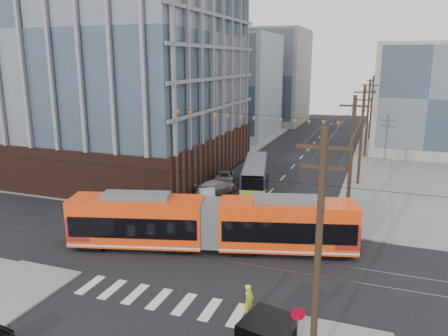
{
  "coord_description": "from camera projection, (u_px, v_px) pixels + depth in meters",
  "views": [
    {
      "loc": [
        10.59,
        -23.12,
        13.53
      ],
      "look_at": [
        -0.88,
        8.17,
        5.27
      ],
      "focal_mm": 35.0,
      "sensor_mm": 36.0,
      "label": 1
    }
  ],
  "objects": [
    {
      "name": "jersey_barrier",
      "position": [
        343.0,
        227.0,
        35.17
      ],
      "size": [
        2.15,
        4.34,
        0.85
      ],
      "primitive_type": "cube",
      "rotation": [
        0.0,
        0.0,
        -0.3
      ],
      "color": "#575560",
      "rests_on": "ground"
    },
    {
      "name": "office_building",
      "position": [
        102.0,
        54.0,
        52.73
      ],
      "size": [
        30.0,
        25.0,
        28.6
      ],
      "primitive_type": "cube",
      "color": "#381E16",
      "rests_on": "ground"
    },
    {
      "name": "city_bus",
      "position": [
        255.0,
        175.0,
        46.46
      ],
      "size": [
        4.95,
        11.45,
        3.17
      ],
      "primitive_type": null,
      "rotation": [
        0.0,
        0.0,
        0.23
      ],
      "color": "#231836",
      "rests_on": "ground"
    },
    {
      "name": "parked_car_grey",
      "position": [
        224.0,
        176.0,
        49.66
      ],
      "size": [
        3.8,
        5.54,
        1.41
      ],
      "primitive_type": "imported",
      "rotation": [
        0.0,
        0.0,
        3.46
      ],
      "color": "slate",
      "rests_on": "ground"
    },
    {
      "name": "parked_car_white",
      "position": [
        216.0,
        187.0,
        45.11
      ],
      "size": [
        3.6,
        5.59,
        1.51
      ],
      "primitive_type": "imported",
      "rotation": [
        0.0,
        0.0,
        2.83
      ],
      "color": "#B9ACAA",
      "rests_on": "ground"
    },
    {
      "name": "utility_pole_far",
      "position": [
        371.0,
        108.0,
        74.74
      ],
      "size": [
        0.3,
        0.3,
        11.0
      ],
      "primitive_type": "cylinder",
      "color": "black",
      "rests_on": "ground"
    },
    {
      "name": "ground",
      "position": [
        193.0,
        278.0,
        27.86
      ],
      "size": [
        160.0,
        160.0,
        0.0
      ],
      "primitive_type": "plane",
      "color": "slate"
    },
    {
      "name": "bg_bldg_ne_far",
      "position": [
        427.0,
        96.0,
        82.14
      ],
      "size": [
        16.0,
        16.0,
        14.0
      ],
      "primitive_type": "cube",
      "color": "#8C99A5",
      "rests_on": "ground"
    },
    {
      "name": "bg_bldg_nw_near",
      "position": [
        224.0,
        86.0,
        78.77
      ],
      "size": [
        18.0,
        16.0,
        18.0
      ],
      "primitive_type": "cube",
      "color": "#8C99A5",
      "rests_on": "ground"
    },
    {
      "name": "streetcar",
      "position": [
        211.0,
        224.0,
        31.66
      ],
      "size": [
        20.73,
        8.38,
        3.99
      ],
      "primitive_type": null,
      "rotation": [
        0.0,
        0.0,
        0.27
      ],
      "color": "#FF420E",
      "rests_on": "ground"
    },
    {
      "name": "utility_pole_near",
      "position": [
        318.0,
        258.0,
        18.23
      ],
      "size": [
        0.3,
        0.3,
        11.0
      ],
      "primitive_type": "cylinder",
      "color": "black",
      "rests_on": "ground"
    },
    {
      "name": "parked_car_silver",
      "position": [
        207.0,
        193.0,
        43.15
      ],
      "size": [
        3.22,
        4.6,
        1.44
      ],
      "primitive_type": "imported",
      "rotation": [
        0.0,
        0.0,
        3.58
      ],
      "color": "gray",
      "rests_on": "ground"
    },
    {
      "name": "pedestrian",
      "position": [
        249.0,
        301.0,
        23.49
      ],
      "size": [
        0.59,
        0.76,
        1.86
      ],
      "primitive_type": "imported",
      "rotation": [
        0.0,
        0.0,
        1.35
      ],
      "color": "#C5DC22",
      "rests_on": "ground"
    },
    {
      "name": "stop_sign",
      "position": [
        297.0,
        333.0,
        20.32
      ],
      "size": [
        0.94,
        0.94,
        2.34
      ],
      "primitive_type": null,
      "rotation": [
        0.0,
        0.0,
        0.4
      ],
      "color": "#B20019",
      "rests_on": "ground"
    },
    {
      "name": "bg_bldg_nw_far",
      "position": [
        268.0,
        77.0,
        95.75
      ],
      "size": [
        16.0,
        18.0,
        20.0
      ],
      "primitive_type": "cube",
      "color": "gray",
      "rests_on": "ground"
    },
    {
      "name": "bg_bldg_ne_near",
      "position": [
        424.0,
        99.0,
        64.34
      ],
      "size": [
        14.0,
        14.0,
        16.0
      ],
      "primitive_type": "cube",
      "color": "gray",
      "rests_on": "ground"
    }
  ]
}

